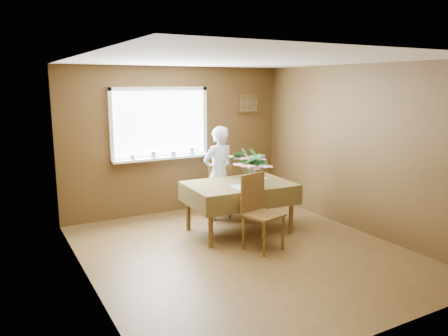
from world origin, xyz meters
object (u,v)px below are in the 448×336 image
flower_bouquet (250,166)px  seated_woman (219,173)px  dining_table (239,189)px  chair_near (259,209)px  chair_far (219,188)px

flower_bouquet → seated_woman: bearing=90.4°
dining_table → seated_woman: (0.03, 0.71, 0.11)m
dining_table → flower_bouquet: bearing=-77.8°
dining_table → seated_woman: seated_woman is taller
seated_woman → flower_bouquet: bearing=84.4°
flower_bouquet → dining_table: bearing=99.5°
chair_near → flower_bouquet: bearing=58.0°
dining_table → chair_far: size_ratio=1.77×
seated_woman → chair_far: bearing=-127.5°
chair_far → chair_near: size_ratio=0.88×
dining_table → chair_far: (0.09, 0.80, -0.17)m
flower_bouquet → chair_far: bearing=87.5°
dining_table → chair_near: 0.72m
dining_table → seated_woman: bearing=90.0°
chair_near → seated_woman: size_ratio=0.66×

